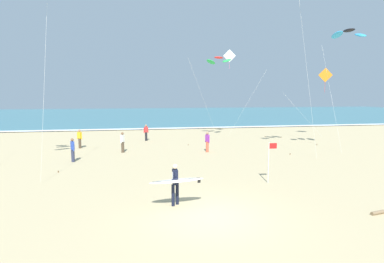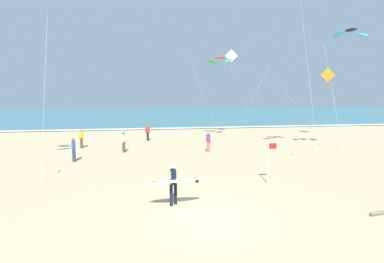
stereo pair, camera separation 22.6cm
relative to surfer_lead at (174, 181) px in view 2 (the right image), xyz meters
name	(u,v)px [view 2 (the right image)]	position (x,y,z in m)	size (l,w,h in m)	color
ground_plane	(208,217)	(1.11, -1.26, -1.04)	(160.00, 160.00, 0.00)	tan
ocean_water	(151,114)	(1.11, 57.72, -1.00)	(160.00, 60.00, 0.08)	teal
shoreline_foam	(159,128)	(1.11, 28.02, -0.96)	(160.00, 1.45, 0.01)	white
surfer_lead	(174,181)	(0.00, 0.00, 0.00)	(2.18, 0.93, 1.71)	black
kite_arc_charcoal_near	(351,33)	(13.77, 8.70, 7.80)	(2.52, 4.80, 9.18)	#2D99DB
kite_diamond_amber_far	(327,77)	(17.39, 16.87, 5.22)	(4.90, 1.03, 7.15)	orange
kite_arc_scarlet_high	(220,60)	(6.51, 17.76, 6.75)	(4.86, 4.50, 8.14)	green
kite_diamond_ivory_distant	(232,58)	(8.16, 19.21, 7.10)	(4.50, 0.87, 9.07)	white
bystander_red_top	(148,132)	(-0.61, 18.05, -0.23)	(0.46, 0.30, 1.59)	black
bystander_purple_top	(208,142)	(3.90, 11.21, -0.23)	(0.30, 0.46, 1.59)	#D8593F
bystander_yellow_top	(81,138)	(-6.20, 14.80, -0.23)	(0.43, 0.32, 1.59)	#4C3D2D
bystander_white_top	(124,142)	(-2.59, 12.22, -0.23)	(0.32, 0.44, 1.59)	#4C3D2D
bystander_blue_top	(74,150)	(-5.72, 9.40, -0.23)	(0.30, 0.46, 1.59)	#2D334C
lifeguard_flag	(269,159)	(5.10, 2.49, 0.22)	(0.44, 0.05, 2.10)	silver
driftwood_log	(383,212)	(7.70, -2.09, -0.98)	(0.14, 0.14, 1.28)	#846B4C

